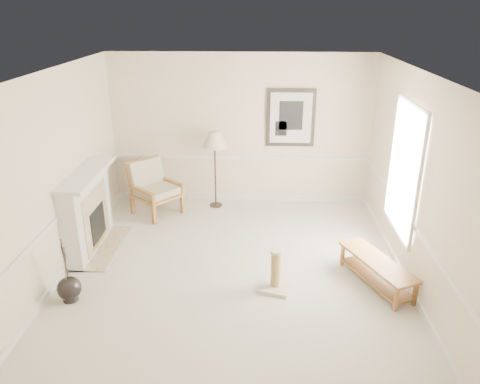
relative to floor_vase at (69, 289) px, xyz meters
name	(u,v)px	position (x,y,z in m)	size (l,w,h in m)	color
ground	(233,270)	(2.15, 0.84, -0.17)	(5.50, 5.50, 0.00)	silver
room	(243,149)	(2.29, 0.92, 1.69)	(5.04, 5.54, 2.92)	beige
fireplace	(88,212)	(-0.19, 1.44, 0.47)	(0.64, 1.64, 1.31)	white
floor_vase	(69,289)	(0.00, 0.00, 0.00)	(0.32, 0.32, 0.94)	black
armchair	(153,185)	(0.52, 2.92, 0.37)	(1.11, 1.10, 1.01)	olive
floor_lamp	(215,141)	(1.67, 3.24, 1.14)	(0.63, 0.63, 1.50)	black
bench	(377,268)	(4.19, 0.57, 0.08)	(0.92, 1.39, 0.38)	olive
scratching_post	(275,277)	(2.76, 0.40, 0.02)	(0.52, 0.52, 0.60)	beige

